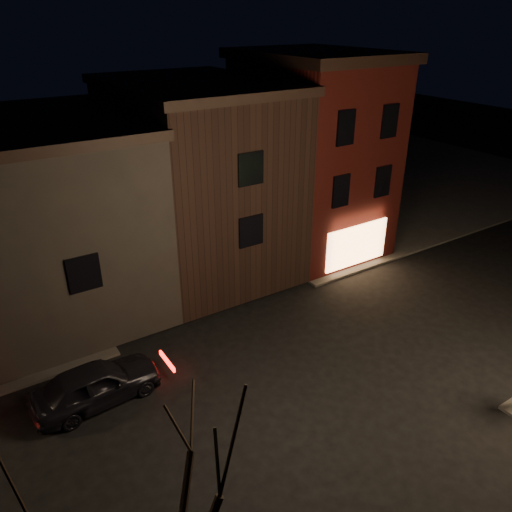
# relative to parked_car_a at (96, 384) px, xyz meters

# --- Properties ---
(ground) EXTENTS (120.00, 120.00, 0.00)m
(ground) POSITION_rel_parked_car_a_xyz_m (6.50, -2.89, -0.76)
(ground) COLOR black
(ground) RESTS_ON ground
(sidewalk_far_right) EXTENTS (30.00, 30.00, 0.12)m
(sidewalk_far_right) POSITION_rel_parked_car_a_xyz_m (26.50, 17.11, -0.70)
(sidewalk_far_right) COLOR #2D2B28
(sidewalk_far_right) RESTS_ON ground
(corner_building) EXTENTS (6.50, 8.50, 10.50)m
(corner_building) POSITION_rel_parked_car_a_xyz_m (14.50, 6.58, 4.64)
(corner_building) COLOR #420E0B
(corner_building) RESTS_ON ground
(row_building_a) EXTENTS (7.30, 10.30, 9.40)m
(row_building_a) POSITION_rel_parked_car_a_xyz_m (8.00, 7.61, 4.08)
(row_building_a) COLOR black
(row_building_a) RESTS_ON ground
(row_building_b) EXTENTS (7.80, 10.30, 8.40)m
(row_building_b) POSITION_rel_parked_car_a_xyz_m (0.75, 7.61, 3.58)
(row_building_b) COLOR black
(row_building_b) RESTS_ON ground
(parked_car_a) EXTENTS (4.57, 2.13, 1.51)m
(parked_car_a) POSITION_rel_parked_car_a_xyz_m (0.00, 0.00, 0.00)
(parked_car_a) COLOR black
(parked_car_a) RESTS_ON ground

